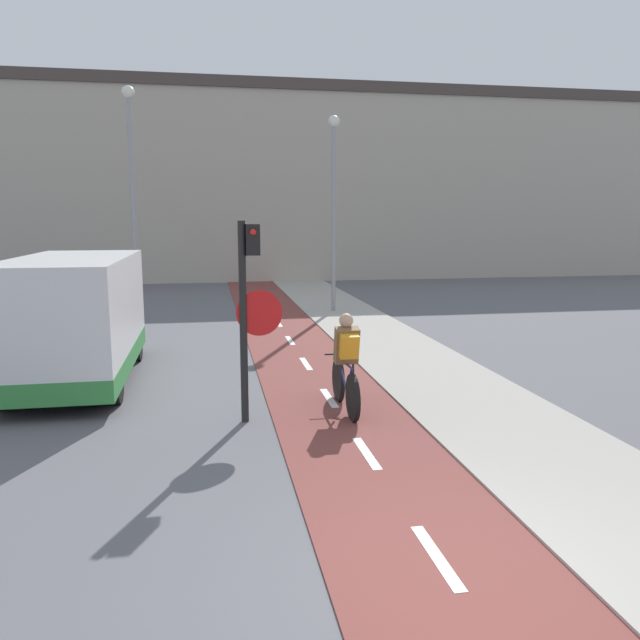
% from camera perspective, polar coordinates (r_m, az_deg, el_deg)
% --- Properties ---
extents(ground_plane, '(120.00, 120.00, 0.00)m').
position_cam_1_polar(ground_plane, '(5.61, 12.58, -23.07)').
color(ground_plane, '#5B5B60').
extents(bike_lane, '(2.09, 60.00, 0.02)m').
position_cam_1_polar(bike_lane, '(5.62, 12.55, -22.95)').
color(bike_lane, brown).
rests_on(bike_lane, ground_plane).
extents(building_row_background, '(60.00, 5.20, 9.22)m').
position_cam_1_polar(building_row_background, '(31.82, -6.88, 12.22)').
color(building_row_background, '#B2A899').
rests_on(building_row_background, ground_plane).
extents(traffic_light_pole, '(0.67, 0.25, 2.95)m').
position_cam_1_polar(traffic_light_pole, '(9.03, -6.52, 1.94)').
color(traffic_light_pole, black).
rests_on(traffic_light_pole, ground_plane).
extents(street_lamp_far, '(0.36, 0.36, 6.63)m').
position_cam_1_polar(street_lamp_far, '(18.99, -16.80, 12.21)').
color(street_lamp_far, gray).
rests_on(street_lamp_far, ground_plane).
extents(street_lamp_sidewalk, '(0.36, 0.36, 6.06)m').
position_cam_1_polar(street_lamp_sidewalk, '(19.70, 1.26, 11.59)').
color(street_lamp_sidewalk, gray).
rests_on(street_lamp_sidewalk, ground_plane).
extents(cyclist_near, '(0.46, 1.75, 1.55)m').
position_cam_1_polar(cyclist_near, '(9.64, 2.40, -4.23)').
color(cyclist_near, black).
rests_on(cyclist_near, ground_plane).
extents(van, '(1.94, 4.85, 2.29)m').
position_cam_1_polar(van, '(12.17, -21.43, -0.10)').
color(van, silver).
rests_on(van, ground_plane).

